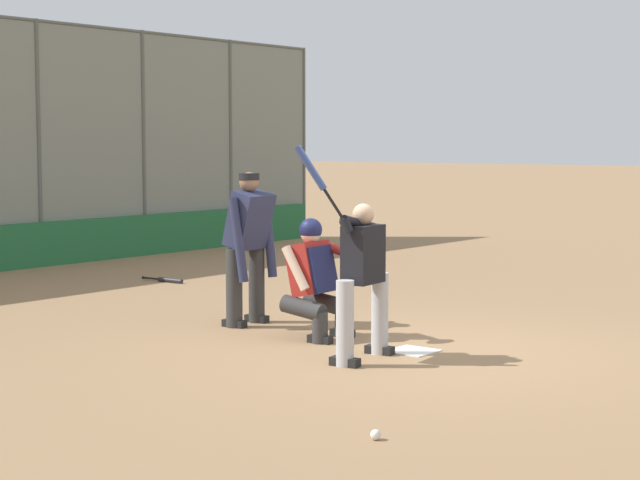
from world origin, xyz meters
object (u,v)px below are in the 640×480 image
umpire_home (248,243)px  baseball_loose (376,435)px  batter_at_plate (362,276)px  catcher_behind_plate (317,276)px  spare_bat_by_padding (167,280)px

umpire_home → baseball_loose: 4.85m
batter_at_plate → baseball_loose: 2.80m
umpire_home → catcher_behind_plate: bearing=78.2°
catcher_behind_plate → umpire_home: umpire_home is taller
batter_at_plate → baseball_loose: (2.12, 1.66, -0.76)m
catcher_behind_plate → spare_bat_by_padding: catcher_behind_plate is taller
batter_at_plate → baseball_loose: size_ratio=27.21×
catcher_behind_plate → spare_bat_by_padding: 5.00m
umpire_home → baseball_loose: bearing=49.0°
batter_at_plate → baseball_loose: batter_at_plate is taller
batter_at_plate → spare_bat_by_padding: batter_at_plate is taller
umpire_home → spare_bat_by_padding: (-1.97, -3.38, -0.88)m
umpire_home → baseball_loose: umpire_home is taller
batter_at_plate → umpire_home: bearing=-116.5°
spare_bat_by_padding → baseball_loose: size_ratio=10.85×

